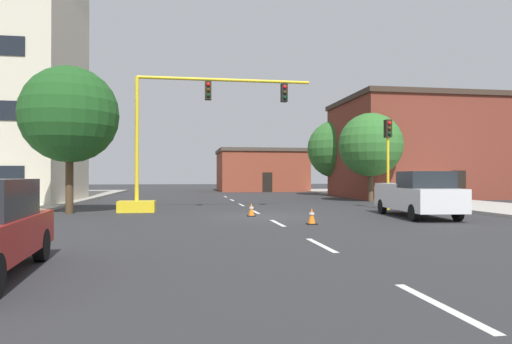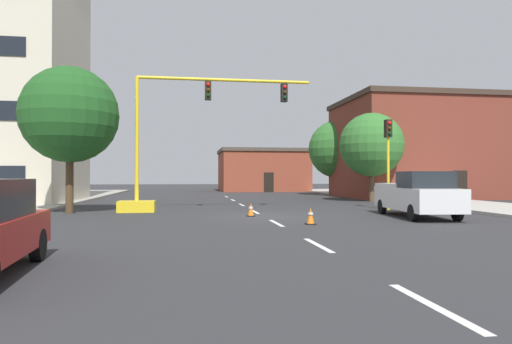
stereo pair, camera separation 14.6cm
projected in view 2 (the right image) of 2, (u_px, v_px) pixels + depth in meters
name	position (u px, v px, depth m)	size (l,w,h in m)	color
ground_plane	(263.00, 216.00, 20.03)	(160.00, 160.00, 0.00)	#2D2D30
sidewalk_left	(14.00, 206.00, 25.93)	(6.00, 56.00, 0.14)	#9E998E
sidewalk_right	(438.00, 202.00, 29.95)	(6.00, 56.00, 0.14)	#B2ADA3
lane_stripe_seg_0	(433.00, 305.00, 6.20)	(0.16, 2.40, 0.01)	silver
lane_stripe_seg_1	(318.00, 245.00, 11.63)	(0.16, 2.40, 0.01)	silver
lane_stripe_seg_2	(276.00, 223.00, 17.07)	(0.16, 2.40, 0.01)	silver
lane_stripe_seg_3	(255.00, 212.00, 22.51)	(0.16, 2.40, 0.01)	silver
lane_stripe_seg_4	(242.00, 205.00, 27.94)	(0.16, 2.40, 0.01)	silver
lane_stripe_seg_5	(233.00, 200.00, 33.38)	(0.16, 2.40, 0.01)	silver
lane_stripe_seg_6	(226.00, 197.00, 38.81)	(0.16, 2.40, 0.01)	silver
building_brick_center	(262.00, 170.00, 54.39)	(10.37, 9.13, 4.99)	brown
building_row_right	(425.00, 148.00, 37.85)	(13.94, 10.15, 8.24)	brown
traffic_signal_gantry	(163.00, 166.00, 22.60)	(9.76, 1.20, 6.83)	yellow
traffic_light_pole_right	(388.00, 143.00, 23.87)	(0.32, 0.47, 4.80)	yellow
tree_right_far	(338.00, 149.00, 41.69)	(5.40, 5.40, 7.00)	#4C3823
tree_left_near	(70.00, 115.00, 21.47)	(4.59, 4.59, 7.03)	#4C3823
tree_right_mid	(371.00, 145.00, 31.58)	(4.49, 4.49, 6.24)	brown
pickup_truck_white	(417.00, 195.00, 19.55)	(2.53, 5.57, 1.99)	white
traffic_cone_roadside_a	(311.00, 216.00, 16.60)	(0.36, 0.36, 0.62)	black
traffic_cone_roadside_b	(251.00, 210.00, 19.98)	(0.36, 0.36, 0.59)	black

